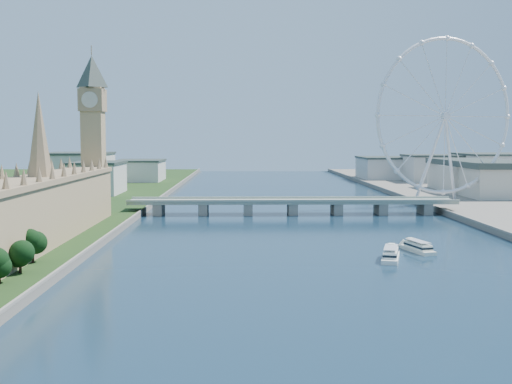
{
  "coord_description": "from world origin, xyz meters",
  "views": [
    {
      "loc": [
        -33.95,
        -130.18,
        51.21
      ],
      "look_at": [
        -26.56,
        210.0,
        22.64
      ],
      "focal_mm": 45.0,
      "sensor_mm": 36.0,
      "label": 1
    }
  ],
  "objects": [
    {
      "name": "ground",
      "position": [
        0.0,
        0.0,
        0.0
      ],
      "size": [
        2000.0,
        2000.0,
        0.0
      ],
      "primitive_type": "plane",
      "color": "#1B354B",
      "rests_on": "ground"
    },
    {
      "name": "county_hall",
      "position": [
        175.0,
        430.0,
        0.0
      ],
      "size": [
        54.0,
        144.0,
        35.0
      ],
      "primitive_type": null,
      "color": "beige",
      "rests_on": "ground"
    },
    {
      "name": "big_ben",
      "position": [
        -128.0,
        278.0,
        66.57
      ],
      "size": [
        20.02,
        20.02,
        110.0
      ],
      "color": "tan",
      "rests_on": "ground"
    },
    {
      "name": "london_eye",
      "position": [
        119.98,
        355.08,
        67.52
      ],
      "size": [
        113.6,
        39.12,
        124.3
      ],
      "color": "silver",
      "rests_on": "ground"
    },
    {
      "name": "parliament_range",
      "position": [
        -128.0,
        170.0,
        18.48
      ],
      "size": [
        24.0,
        200.0,
        70.0
      ],
      "color": "tan",
      "rests_on": "ground"
    },
    {
      "name": "city_skyline",
      "position": [
        39.22,
        560.08,
        16.96
      ],
      "size": [
        505.0,
        280.0,
        32.0
      ],
      "color": "beige",
      "rests_on": "ground"
    },
    {
      "name": "tour_boat_near",
      "position": [
        28.66,
        135.4,
        0.0
      ],
      "size": [
        14.1,
        28.23,
        6.02
      ],
      "primitive_type": null,
      "rotation": [
        0.0,
        0.0,
        -0.27
      ],
      "color": "white",
      "rests_on": "ground"
    },
    {
      "name": "tour_boat_far",
      "position": [
        45.45,
        154.27,
        0.0
      ],
      "size": [
        12.33,
        26.22,
        5.57
      ],
      "primitive_type": null,
      "rotation": [
        0.0,
        0.0,
        0.24
      ],
      "color": "white",
      "rests_on": "ground"
    },
    {
      "name": "westminster_bridge",
      "position": [
        0.0,
        300.0,
        6.63
      ],
      "size": [
        220.0,
        22.0,
        9.5
      ],
      "color": "gray",
      "rests_on": "ground"
    }
  ]
}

